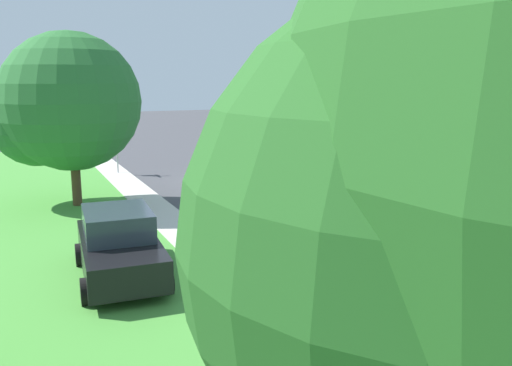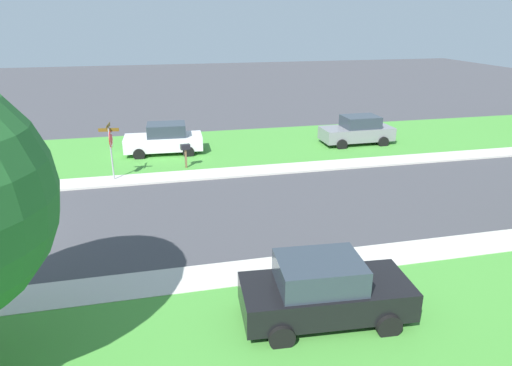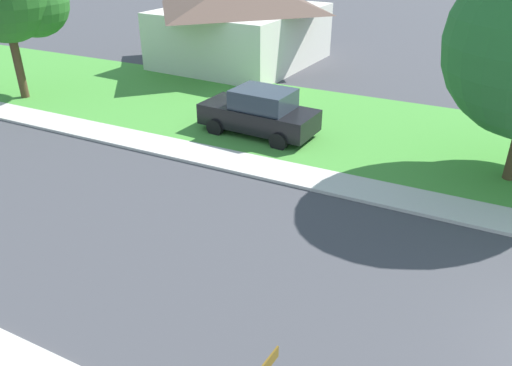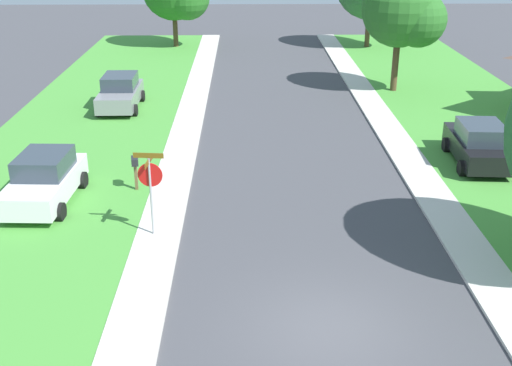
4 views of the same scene
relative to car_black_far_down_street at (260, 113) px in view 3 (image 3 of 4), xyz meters
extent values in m
cube|color=beige|center=(-2.58, 1.22, -0.82)|extent=(1.40, 56.00, 0.10)
cube|color=#479338|center=(2.12, 1.22, -0.83)|extent=(8.00, 56.00, 0.08)
cube|color=black|center=(0.00, 0.05, -0.17)|extent=(2.09, 4.41, 0.76)
cube|color=#2D3842|center=(-0.01, -0.15, 0.55)|extent=(1.74, 2.20, 0.68)
cylinder|color=black|center=(-0.80, 1.44, -0.55)|extent=(0.28, 0.65, 0.64)
cylinder|color=black|center=(0.99, 1.32, -0.55)|extent=(0.28, 0.65, 0.64)
cylinder|color=black|center=(-0.99, -1.21, -0.55)|extent=(0.28, 0.65, 0.64)
cylinder|color=black|center=(0.81, -1.34, -0.55)|extent=(0.28, 0.65, 0.64)
cylinder|color=#4C3823|center=(-0.86, 11.37, 0.69)|extent=(0.36, 0.36, 3.13)
sphere|color=#266122|center=(0.08, 10.74, 3.19)|extent=(2.91, 2.91, 2.91)
cube|color=silver|center=(9.24, 5.66, 0.63)|extent=(8.86, 7.74, 3.00)
cube|color=#51331E|center=(9.48, 9.27, 0.18)|extent=(1.00, 0.13, 2.10)
camera|label=1|loc=(2.18, 12.88, 4.06)|focal=37.06mm
camera|label=2|loc=(9.22, -3.89, 6.55)|focal=31.90mm
camera|label=3|loc=(-15.41, -7.55, 6.12)|focal=34.56mm
camera|label=4|loc=(-9.26, -23.51, 8.40)|focal=44.49mm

